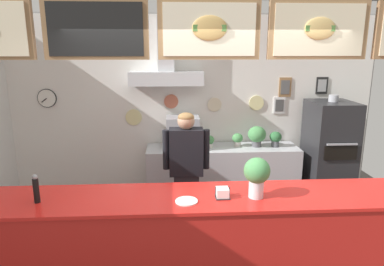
# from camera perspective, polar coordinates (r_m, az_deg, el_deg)

# --- Properties ---
(back_wall_assembly) EXTENTS (5.67, 2.41, 2.85)m
(back_wall_assembly) POSITION_cam_1_polar(r_m,az_deg,el_deg) (5.33, 0.03, 4.87)
(back_wall_assembly) COLOR gray
(back_wall_assembly) RESTS_ON ground_plane
(service_counter) EXTENTS (4.14, 0.67, 1.07)m
(service_counter) POSITION_cam_1_polar(r_m,az_deg,el_deg) (3.40, 2.91, -18.46)
(service_counter) COLOR red
(service_counter) RESTS_ON ground_plane
(back_prep_counter) EXTENTS (2.28, 0.58, 0.89)m
(back_prep_counter) POSITION_cam_1_polar(r_m,az_deg,el_deg) (5.42, 4.94, -6.94)
(back_prep_counter) COLOR #B7BABF
(back_prep_counter) RESTS_ON ground_plane
(pizza_oven) EXTENTS (0.62, 0.76, 1.69)m
(pizza_oven) POSITION_cam_1_polar(r_m,az_deg,el_deg) (5.65, 21.40, -3.18)
(pizza_oven) COLOR #232326
(pizza_oven) RESTS_ON ground_plane
(shop_worker) EXTENTS (0.56, 0.23, 1.61)m
(shop_worker) POSITION_cam_1_polar(r_m,az_deg,el_deg) (4.26, -0.95, -6.44)
(shop_worker) COLOR #232328
(shop_worker) RESTS_ON ground_plane
(espresso_machine) EXTENTS (0.47, 0.48, 0.48)m
(espresso_machine) POSITION_cam_1_polar(r_m,az_deg,el_deg) (5.14, -1.52, 0.00)
(espresso_machine) COLOR #A3A5AD
(espresso_machine) RESTS_ON back_prep_counter
(potted_oregano) EXTENTS (0.27, 0.27, 0.31)m
(potted_oregano) POSITION_cam_1_polar(r_m,az_deg,el_deg) (5.34, 10.57, -0.34)
(potted_oregano) COLOR #4C4C51
(potted_oregano) RESTS_ON back_prep_counter
(potted_thyme) EXTENTS (0.18, 0.18, 0.23)m
(potted_thyme) POSITION_cam_1_polar(r_m,az_deg,el_deg) (5.40, 13.51, -0.82)
(potted_thyme) COLOR #4C4C51
(potted_thyme) RESTS_ON back_prep_counter
(potted_rosemary) EXTENTS (0.15, 0.15, 0.19)m
(potted_rosemary) POSITION_cam_1_polar(r_m,az_deg,el_deg) (5.19, 2.81, -1.33)
(potted_rosemary) COLOR beige
(potted_rosemary) RESTS_ON back_prep_counter
(potted_sage) EXTENTS (0.16, 0.16, 0.20)m
(potted_sage) POSITION_cam_1_polar(r_m,az_deg,el_deg) (5.32, 7.45, -0.98)
(potted_sage) COLOR beige
(potted_sage) RESTS_ON back_prep_counter
(basil_vase) EXTENTS (0.23, 0.23, 0.36)m
(basil_vase) POSITION_cam_1_polar(r_m,az_deg,el_deg) (3.09, 10.55, -6.78)
(basil_vase) COLOR silver
(basil_vase) RESTS_ON service_counter
(napkin_holder) EXTENTS (0.13, 0.12, 0.10)m
(napkin_holder) POSITION_cam_1_polar(r_m,az_deg,el_deg) (3.10, 5.01, -9.79)
(napkin_holder) COLOR #262628
(napkin_holder) RESTS_ON service_counter
(pepper_grinder) EXTENTS (0.05, 0.05, 0.25)m
(pepper_grinder) POSITION_cam_1_polar(r_m,az_deg,el_deg) (3.25, -24.15, -8.32)
(pepper_grinder) COLOR black
(pepper_grinder) RESTS_ON service_counter
(condiment_plate) EXTENTS (0.19, 0.19, 0.01)m
(condiment_plate) POSITION_cam_1_polar(r_m,az_deg,el_deg) (3.03, -0.91, -11.08)
(condiment_plate) COLOR white
(condiment_plate) RESTS_ON service_counter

